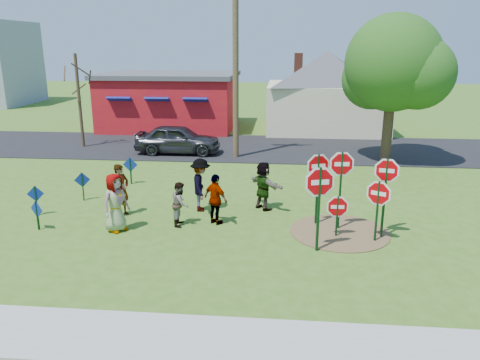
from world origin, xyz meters
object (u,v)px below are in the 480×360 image
object	(u,v)px
stop_sign_a	(319,190)
suv	(178,139)
utility_pole	(236,57)
stop_sign_b	(341,171)
stop_sign_d	(386,177)
leafy_tree	(395,68)
stop_sign_c	(386,180)
person_b	(121,190)
person_a	(115,203)

from	to	relation	value
stop_sign_a	suv	distance (m)	13.91
stop_sign_a	utility_pole	size ratio (longest dim) A/B	0.27
stop_sign_b	stop_sign_d	distance (m)	1.38
leafy_tree	utility_pole	bearing A→B (deg)	177.06
stop_sign_d	leafy_tree	world-z (taller)	leafy_tree
stop_sign_a	stop_sign_c	world-z (taller)	stop_sign_a
stop_sign_d	stop_sign_b	bearing A→B (deg)	144.56
stop_sign_d	stop_sign_a	bearing A→B (deg)	-170.17
stop_sign_b	stop_sign_a	bearing A→B (deg)	-120.44
stop_sign_b	stop_sign_c	xyz separation A→B (m)	(1.28, -0.58, -0.09)
stop_sign_b	utility_pole	world-z (taller)	utility_pole
person_b	utility_pole	xyz separation A→B (m)	(3.12, 9.15, 4.29)
stop_sign_b	person_b	xyz separation A→B (m)	(-7.50, 0.59, -1.05)
stop_sign_d	leafy_tree	bearing A→B (deg)	51.99
suv	utility_pole	bearing A→B (deg)	-99.74
person_a	leafy_tree	size ratio (longest dim) A/B	0.26
stop_sign_d	person_b	distance (m)	8.95
person_a	utility_pole	distance (m)	11.74
stop_sign_c	leafy_tree	size ratio (longest dim) A/B	0.37
suv	leafy_tree	bearing A→B (deg)	-94.99
suv	utility_pole	size ratio (longest dim) A/B	0.47
stop_sign_b	stop_sign_d	xyz separation A→B (m)	(1.36, -0.24, -0.11)
person_b	leafy_tree	bearing A→B (deg)	-25.80
suv	person_a	bearing A→B (deg)	-177.76
suv	stop_sign_b	bearing A→B (deg)	-143.47
stop_sign_d	utility_pole	bearing A→B (deg)	94.42
stop_sign_d	leafy_tree	size ratio (longest dim) A/B	0.35
leafy_tree	person_a	bearing A→B (deg)	-136.43
person_b	stop_sign_c	bearing A→B (deg)	-71.91
stop_sign_a	person_b	size ratio (longest dim) A/B	1.45
stop_sign_d	person_a	world-z (taller)	stop_sign_d
person_b	stop_sign_a	bearing A→B (deg)	-83.77
stop_sign_b	stop_sign_d	world-z (taller)	stop_sign_b
utility_pole	suv	bearing A→B (deg)	170.32
stop_sign_a	stop_sign_b	xyz separation A→B (m)	(0.81, 1.77, 0.11)
stop_sign_c	suv	xyz separation A→B (m)	(-8.93, 10.88, -1.06)
person_b	utility_pole	bearing A→B (deg)	6.83
person_b	leafy_tree	size ratio (longest dim) A/B	0.25
person_a	person_b	distance (m)	1.45
stop_sign_c	utility_pole	world-z (taller)	utility_pole
stop_sign_c	utility_pole	bearing A→B (deg)	131.66
stop_sign_a	utility_pole	xyz separation A→B (m)	(-3.57, 11.51, 3.35)
stop_sign_a	utility_pole	bearing A→B (deg)	92.19
stop_sign_a	suv	world-z (taller)	stop_sign_a
stop_sign_a	stop_sign_d	bearing A→B (deg)	20.27
person_a	utility_pole	bearing A→B (deg)	16.14
stop_sign_a	stop_sign_c	bearing A→B (deg)	14.67
stop_sign_b	leafy_tree	world-z (taller)	leafy_tree
stop_sign_b	suv	world-z (taller)	stop_sign_b
person_a	leafy_tree	distance (m)	15.22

